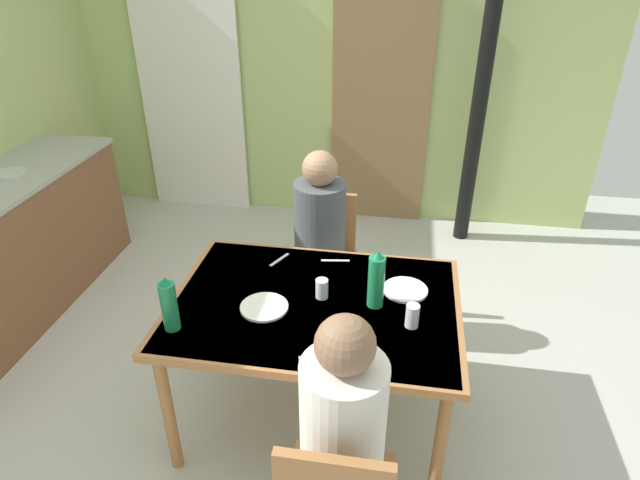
{
  "coord_description": "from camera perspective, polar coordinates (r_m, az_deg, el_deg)",
  "views": [
    {
      "loc": [
        0.68,
        -2.18,
        2.24
      ],
      "look_at": [
        0.32,
        -0.01,
        0.99
      ],
      "focal_mm": 30.26,
      "sensor_mm": 36.0,
      "label": 1
    }
  ],
  "objects": [
    {
      "name": "cutlery_knife_near",
      "position": [
        2.24,
        -0.32,
        -12.32
      ],
      "size": [
        0.15,
        0.05,
        0.0
      ],
      "primitive_type": "cube",
      "rotation": [
        0.0,
        0.0,
        3.35
      ],
      "color": "silver",
      "rests_on": "dining_table"
    },
    {
      "name": "dinner_plate_near_left",
      "position": [
        2.64,
        8.99,
        -5.2
      ],
      "size": [
        0.22,
        0.22,
        0.01
      ],
      "primitive_type": "cylinder",
      "color": "white",
      "rests_on": "dining_table"
    },
    {
      "name": "chair_far_diner",
      "position": [
        3.37,
        0.32,
        -1.49
      ],
      "size": [
        0.4,
        0.4,
        0.87
      ],
      "rotation": [
        0.0,
        0.0,
        3.14
      ],
      "color": "#A36A3C",
      "rests_on": "ground_plane"
    },
    {
      "name": "drinking_glass_by_far_diner",
      "position": [
        2.54,
        0.2,
        -5.17
      ],
      "size": [
        0.06,
        0.06,
        0.1
      ],
      "primitive_type": "cylinder",
      "color": "silver",
      "rests_on": "dining_table"
    },
    {
      "name": "curtain_panel",
      "position": [
        4.91,
        -13.58,
        15.56
      ],
      "size": [
        0.9,
        0.03,
        2.23
      ],
      "primitive_type": "cube",
      "color": "white",
      "rests_on": "ground_plane"
    },
    {
      "name": "person_far_diner",
      "position": [
        3.12,
        -0.06,
        1.7
      ],
      "size": [
        0.3,
        0.37,
        0.77
      ],
      "rotation": [
        0.0,
        0.0,
        3.14
      ],
      "color": "#505457",
      "rests_on": "ground_plane"
    },
    {
      "name": "cutlery_fork_near",
      "position": [
        2.85,
        -4.32,
        -2.09
      ],
      "size": [
        0.08,
        0.14,
        0.0
      ],
      "primitive_type": "cube",
      "rotation": [
        0.0,
        0.0,
        1.13
      ],
      "color": "silver",
      "rests_on": "dining_table"
    },
    {
      "name": "person_near_diner",
      "position": [
        1.97,
        2.49,
        -18.23
      ],
      "size": [
        0.3,
        0.37,
        0.77
      ],
      "color": "white",
      "rests_on": "ground_plane"
    },
    {
      "name": "door_wooden",
      "position": [
        4.6,
        6.41,
        13.8
      ],
      "size": [
        0.8,
        0.05,
        2.0
      ],
      "primitive_type": "cube",
      "color": "olive",
      "rests_on": "ground_plane"
    },
    {
      "name": "water_bottle_green_near",
      "position": [
        2.45,
        5.97,
        -4.24
      ],
      "size": [
        0.08,
        0.08,
        0.29
      ],
      "color": "#1D824A",
      "rests_on": "dining_table"
    },
    {
      "name": "dinner_plate_near_right",
      "position": [
        2.51,
        -5.92,
        -7.07
      ],
      "size": [
        0.22,
        0.22,
        0.01
      ],
      "primitive_type": "cylinder",
      "color": "white",
      "rests_on": "dining_table"
    },
    {
      "name": "ground_plane",
      "position": [
        3.2,
        -5.87,
        -15.07
      ],
      "size": [
        6.05,
        6.05,
        0.0
      ],
      "primitive_type": "plane",
      "color": "#B8B9AF"
    },
    {
      "name": "drinking_glass_by_near_diner",
      "position": [
        2.4,
        9.74,
        -7.9
      ],
      "size": [
        0.06,
        0.06,
        0.11
      ],
      "primitive_type": "cylinder",
      "color": "silver",
      "rests_on": "dining_table"
    },
    {
      "name": "dining_table",
      "position": [
        2.58,
        -0.55,
        -7.85
      ],
      "size": [
        1.35,
        0.97,
        0.74
      ],
      "color": "#A36A3C",
      "rests_on": "ground_plane"
    },
    {
      "name": "wall_back",
      "position": [
        4.65,
        0.84,
        18.26
      ],
      "size": [
        4.5,
        0.1,
        2.65
      ],
      "primitive_type": "cube",
      "color": "#B1C877",
      "rests_on": "ground_plane"
    },
    {
      "name": "stove_pipe_column",
      "position": [
        4.29,
        16.88,
        16.09
      ],
      "size": [
        0.12,
        0.12,
        2.65
      ],
      "primitive_type": "cylinder",
      "color": "black",
      "rests_on": "ground_plane"
    },
    {
      "name": "water_bottle_green_far",
      "position": [
        2.4,
        -15.67,
        -6.62
      ],
      "size": [
        0.07,
        0.07,
        0.26
      ],
      "color": "#1C7947",
      "rests_on": "dining_table"
    },
    {
      "name": "cutlery_knife_far",
      "position": [
        2.84,
        1.64,
        -2.19
      ],
      "size": [
        0.15,
        0.04,
        0.0
      ],
      "primitive_type": "cube",
      "rotation": [
        0.0,
        0.0,
        0.15
      ],
      "color": "silver",
      "rests_on": "dining_table"
    }
  ]
}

